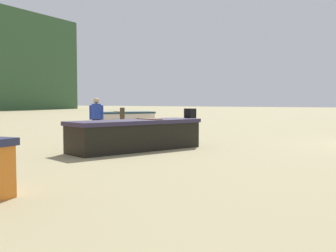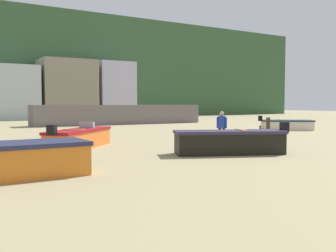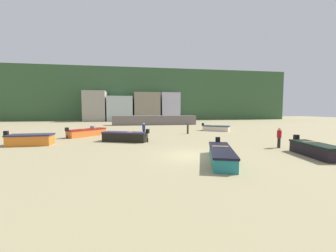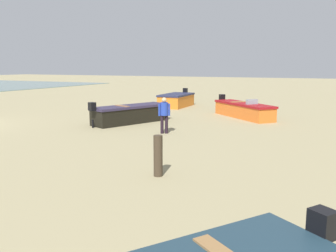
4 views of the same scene
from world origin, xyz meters
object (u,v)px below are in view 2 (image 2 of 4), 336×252
boat_orange_0 (21,159)px  boat_orange_3 (80,138)px  mooring_post_near_water (268,127)px  beach_walker_foreground (222,125)px  boat_black_2 (230,142)px  boat_cream_4 (287,125)px

boat_orange_0 → boat_orange_3: (3.44, 5.79, -0.04)m
mooring_post_near_water → beach_walker_foreground: bearing=-155.9°
boat_black_2 → beach_walker_foreground: 3.55m
boat_orange_0 → boat_black_2: size_ratio=0.83×
mooring_post_near_water → beach_walker_foreground: (-5.71, -2.56, 0.38)m
mooring_post_near_water → boat_cream_4: bearing=31.4°
boat_orange_0 → mooring_post_near_water: 16.82m
boat_orange_0 → boat_black_2: (7.95, 0.83, -0.01)m
boat_cream_4 → boat_black_2: bearing=-20.8°
boat_orange_0 → boat_orange_3: boat_orange_0 is taller
boat_black_2 → boat_orange_0: bearing=118.4°
beach_walker_foreground → boat_orange_0: bearing=-99.3°
boat_orange_0 → boat_orange_3: size_ratio=0.89×
boat_orange_3 → beach_walker_foreground: bearing=25.1°
boat_orange_0 → mooring_post_near_water: boat_orange_0 is taller
boat_orange_3 → boat_cream_4: 17.61m
boat_orange_0 → mooring_post_near_water: bearing=110.3°
boat_black_2 → boat_cream_4: boat_black_2 is taller
boat_orange_3 → mooring_post_near_water: bearing=45.1°
boat_orange_0 → boat_cream_4: (20.67, 9.42, -0.09)m
boat_cream_4 → beach_walker_foreground: beach_walker_foreground is taller
boat_orange_0 → boat_black_2: 7.99m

